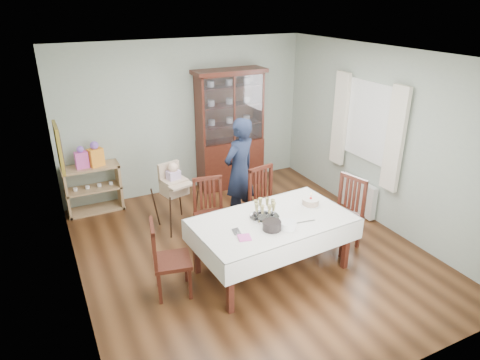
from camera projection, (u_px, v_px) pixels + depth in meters
floor at (250, 251)px, 6.08m from camera, size 5.00×5.00×0.00m
room_shell at (233, 126)px, 5.84m from camera, size 5.00×5.00×5.00m
dining_table at (272, 245)px, 5.52m from camera, size 2.08×1.29×0.76m
china_cabinet at (230, 128)px, 7.80m from camera, size 1.30×0.48×2.18m
sideboard at (93, 189)px, 7.09m from camera, size 0.90×0.38×0.80m
picture_frame at (59, 148)px, 5.18m from camera, size 0.04×0.48×0.58m
window at (369, 122)px, 6.61m from camera, size 0.04×1.02×1.22m
curtain_left at (395, 140)px, 6.12m from camera, size 0.07×0.30×1.55m
curtain_right at (340, 119)px, 7.14m from camera, size 0.07×0.30×1.55m
radiator at (357, 195)px, 7.08m from camera, size 0.10×0.80×0.55m
chair_far_left at (212, 227)px, 6.13m from camera, size 0.51×0.51×1.00m
chair_far_right at (268, 215)px, 6.45m from camera, size 0.53×0.53×1.02m
chair_end_left at (171, 272)px, 5.14m from camera, size 0.51×0.51×0.97m
chair_end_right at (341, 227)px, 6.10m from camera, size 0.56×0.56×1.04m
woman at (239, 171)px, 6.59m from camera, size 0.73×0.62×1.70m
high_chair at (175, 202)px, 6.60m from camera, size 0.57×0.57×1.06m
champagne_tray at (265, 213)px, 5.38m from camera, size 0.38×0.38×0.23m
birthday_cake at (311, 202)px, 5.71m from camera, size 0.26×0.26×0.18m
plate_stack_dark at (272, 226)px, 5.12m from camera, size 0.25×0.25×0.11m
plate_stack_white at (288, 225)px, 5.15m from camera, size 0.21×0.21×0.09m
napkin_stack at (244, 238)px, 4.95m from camera, size 0.17×0.17×0.02m
cutlery at (234, 232)px, 5.07m from camera, size 0.14×0.18×0.01m
cake_knife at (306, 222)px, 5.31m from camera, size 0.25×0.05×0.01m
gift_bag_pink at (81, 158)px, 6.80m from camera, size 0.21×0.14×0.37m
gift_bag_orange at (96, 155)px, 6.88m from camera, size 0.26×0.22×0.41m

